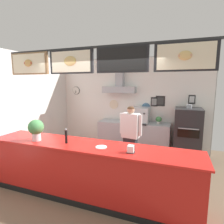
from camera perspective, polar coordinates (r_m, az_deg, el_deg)
ground_plane at (r=4.06m, az=-4.76°, el=-22.06°), size 6.24×6.24×0.00m
back_wall_assembly at (r=5.82m, az=5.05°, el=3.44°), size 4.86×2.71×2.88m
left_wall_with_window at (r=5.06m, az=-30.82°, el=0.24°), size 0.15×5.20×2.88m
service_counter at (r=3.56m, az=-7.28°, el=-17.68°), size 3.92×0.73×1.00m
back_prep_counter at (r=5.74m, az=6.64°, el=-7.73°), size 2.16×0.60×0.92m
pizza_oven at (r=5.41m, az=22.41°, el=-6.45°), size 0.69×0.73×1.53m
shop_worker at (r=4.39m, az=5.75°, el=-7.70°), size 0.55×0.27×1.56m
espresso_machine at (r=5.51m, az=8.86°, el=-1.01°), size 0.50×0.56×0.47m
potted_basil at (r=5.64m, az=5.64°, el=-1.75°), size 0.18×0.18×0.23m
potted_sage at (r=5.50m, az=14.32°, el=-2.34°), size 0.18×0.18×0.22m
pepper_grinder at (r=3.47m, az=-14.08°, el=-7.23°), size 0.04×0.04×0.28m
condiment_plate at (r=3.20m, az=-3.37°, el=-10.83°), size 0.20×0.20×0.01m
basil_vase at (r=3.78m, az=-22.56°, el=-4.88°), size 0.29×0.29×0.41m
napkin_holder at (r=2.97m, az=5.89°, el=-11.45°), size 0.13×0.12×0.13m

